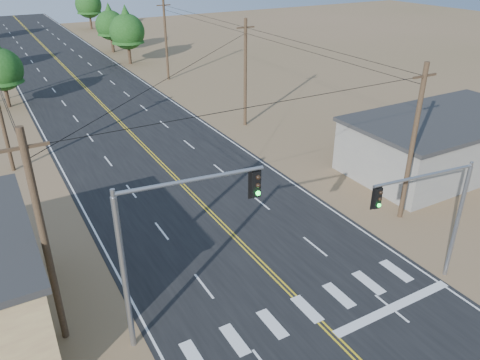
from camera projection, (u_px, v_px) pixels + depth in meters
road at (150, 153)px, 39.71m from camera, size 15.00×200.00×0.02m
building_right at (443, 143)px, 36.34m from camera, size 15.00×8.00×4.00m
utility_pole_left_near at (45, 241)px, 18.80m from camera, size 1.80×0.30×10.00m
utility_pole_right_near at (413, 143)px, 28.07m from camera, size 1.80×0.30×10.00m
utility_pole_right_mid at (245, 73)px, 43.60m from camera, size 1.80×0.30×10.00m
utility_pole_right_far at (166, 39)px, 59.13m from camera, size 1.80×0.30×10.00m
signal_mast_left at (164, 237)px, 18.90m from camera, size 6.19×1.15×7.75m
signal_mast_right at (436, 208)px, 22.45m from camera, size 5.71×0.90×6.60m
tree_left_near at (0, 65)px, 48.94m from camera, size 4.45×4.45×7.41m
tree_right_near at (127, 28)px, 67.34m from camera, size 5.02×5.02×8.36m
tree_right_mid at (110, 22)px, 75.06m from camera, size 4.64×4.64×7.73m
tree_right_far at (88, 2)px, 95.96m from camera, size 5.26×5.26×8.76m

